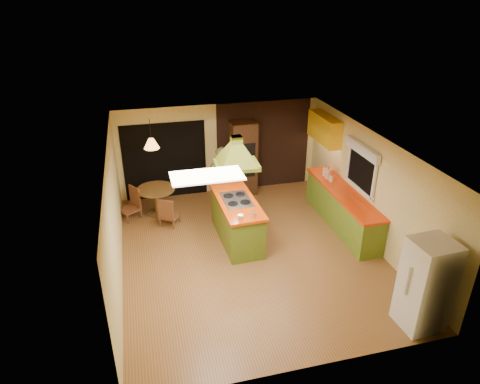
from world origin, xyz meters
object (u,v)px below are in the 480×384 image
object	(u,v)px
kitchen_island	(237,219)
man	(222,180)
wall_oven	(243,158)
dining_table	(157,196)
refrigerator	(426,285)
canister_large	(328,173)

from	to	relation	value
kitchen_island	man	world-z (taller)	man
wall_oven	dining_table	xyz separation A→B (m)	(-2.42, -0.65, -0.53)
kitchen_island	man	bearing A→B (deg)	90.43
man	wall_oven	size ratio (longest dim) A/B	0.86
man	wall_oven	bearing A→B (deg)	-106.15
kitchen_island	dining_table	distance (m)	2.38
refrigerator	man	bearing A→B (deg)	114.02
refrigerator	canister_large	size ratio (longest dim) A/B	6.80
dining_table	kitchen_island	bearing A→B (deg)	-45.03
dining_table	man	bearing A→B (deg)	-10.90
refrigerator	wall_oven	bearing A→B (deg)	103.05
kitchen_island	canister_large	size ratio (longest dim) A/B	8.38
canister_large	kitchen_island	bearing A→B (deg)	-162.71
man	refrigerator	world-z (taller)	man
dining_table	refrigerator	bearing A→B (deg)	-51.38
kitchen_island	canister_large	bearing A→B (deg)	15.63
kitchen_island	refrigerator	xyz separation A→B (m)	(2.40, -3.43, 0.32)
kitchen_island	canister_large	distance (m)	2.73
refrigerator	dining_table	distance (m)	6.56
man	dining_table	bearing A→B (deg)	12.25
canister_large	wall_oven	bearing A→B (deg)	139.75
wall_oven	dining_table	distance (m)	2.56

